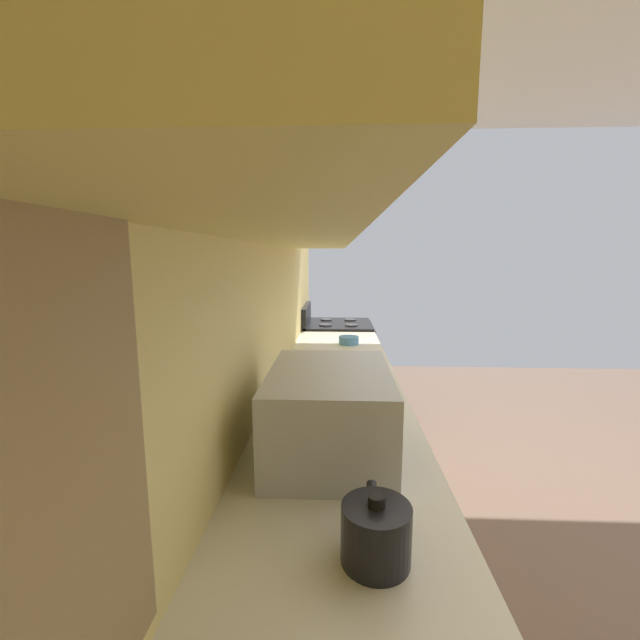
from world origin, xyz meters
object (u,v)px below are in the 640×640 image
object	(u,v)px
bowl	(349,340)
kettle	(376,533)
oven_range	(338,371)
microwave	(330,411)

from	to	relation	value
bowl	kettle	bearing A→B (deg)	180.00
kettle	bowl	bearing A→B (deg)	0.00
oven_range	microwave	distance (m)	2.44
microwave	kettle	distance (m)	0.48
microwave	bowl	xyz separation A→B (m)	(1.58, -0.10, -0.10)
bowl	kettle	distance (m)	2.05
bowl	microwave	bearing A→B (deg)	176.29
microwave	kettle	bearing A→B (deg)	-167.63
oven_range	bowl	world-z (taller)	oven_range
microwave	kettle	world-z (taller)	microwave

